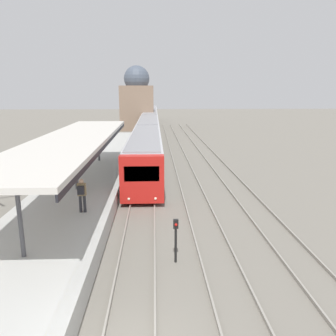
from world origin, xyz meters
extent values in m
cube|color=beige|center=(-3.95, 12.33, 3.97)|extent=(4.00, 20.69, 0.20)
cube|color=black|center=(-1.99, 12.33, 3.75)|extent=(0.08, 20.69, 0.24)
cylinder|color=#47474C|center=(-3.95, 4.05, 2.40)|extent=(0.16, 0.16, 2.94)
cylinder|color=#47474C|center=(-3.95, 12.33, 2.40)|extent=(0.16, 0.16, 2.94)
cylinder|color=#47474C|center=(-3.95, 20.60, 2.40)|extent=(0.16, 0.16, 2.94)
cylinder|color=#2D2D33|center=(-2.86, 8.39, 1.35)|extent=(0.14, 0.14, 0.85)
cylinder|color=#2D2D33|center=(-2.66, 8.39, 1.35)|extent=(0.14, 0.14, 0.85)
cube|color=olive|center=(-2.76, 8.39, 2.08)|extent=(0.40, 0.22, 0.60)
sphere|color=tan|center=(-2.76, 8.39, 2.48)|extent=(0.22, 0.22, 0.22)
cube|color=#232328|center=(-2.76, 8.19, 2.10)|extent=(0.30, 0.18, 0.40)
cube|color=red|center=(0.00, 11.70, 1.67)|extent=(2.59, 0.70, 2.80)
cube|color=black|center=(0.00, 11.37, 2.06)|extent=(2.02, 0.04, 0.90)
sphere|color=#EFEACC|center=(-0.78, 11.36, 0.57)|extent=(0.16, 0.16, 0.16)
sphere|color=#EFEACC|center=(0.78, 11.36, 0.57)|extent=(0.16, 0.16, 0.16)
cube|color=silver|center=(0.00, 19.98, 1.67)|extent=(2.59, 15.87, 2.80)
cube|color=gray|center=(0.00, 19.98, 3.13)|extent=(2.28, 15.55, 0.12)
cube|color=black|center=(0.00, 19.98, 1.98)|extent=(2.61, 14.60, 0.73)
cylinder|color=black|center=(-1.10, 14.82, 0.35)|extent=(0.12, 0.70, 0.70)
cylinder|color=black|center=(1.10, 14.82, 0.35)|extent=(0.12, 0.70, 0.70)
cylinder|color=black|center=(-1.10, 25.14, 0.35)|extent=(0.12, 0.70, 0.70)
cylinder|color=black|center=(1.10, 25.14, 0.35)|extent=(0.12, 0.70, 0.70)
cube|color=silver|center=(0.00, 36.20, 1.67)|extent=(2.59, 15.87, 2.80)
cube|color=gray|center=(0.00, 36.20, 3.13)|extent=(2.28, 15.55, 0.12)
cube|color=black|center=(0.00, 36.20, 1.98)|extent=(2.61, 14.60, 0.73)
cylinder|color=black|center=(-1.10, 31.04, 0.35)|extent=(0.12, 0.70, 0.70)
cylinder|color=black|center=(1.10, 31.04, 0.35)|extent=(0.12, 0.70, 0.70)
cylinder|color=black|center=(-1.10, 41.36, 0.35)|extent=(0.12, 0.70, 0.70)
cylinder|color=black|center=(1.10, 41.36, 0.35)|extent=(0.12, 0.70, 0.70)
cube|color=silver|center=(0.00, 52.42, 1.67)|extent=(2.59, 15.87, 2.80)
cube|color=gray|center=(0.00, 52.42, 3.13)|extent=(2.28, 15.55, 0.12)
cube|color=black|center=(0.00, 52.42, 1.98)|extent=(2.61, 14.60, 0.73)
cylinder|color=black|center=(-1.10, 47.26, 0.35)|extent=(0.12, 0.70, 0.70)
cylinder|color=black|center=(1.10, 47.26, 0.35)|extent=(0.12, 0.70, 0.70)
cylinder|color=black|center=(-1.10, 57.58, 0.35)|extent=(0.12, 0.70, 0.70)
cylinder|color=black|center=(1.10, 57.58, 0.35)|extent=(0.12, 0.70, 0.70)
cube|color=silver|center=(0.00, 68.64, 1.67)|extent=(2.59, 15.87, 2.80)
cube|color=gray|center=(0.00, 68.64, 3.13)|extent=(2.28, 15.55, 0.12)
cube|color=black|center=(0.00, 68.64, 1.98)|extent=(2.61, 14.60, 0.73)
cylinder|color=black|center=(-1.10, 63.48, 0.35)|extent=(0.12, 0.70, 0.70)
cylinder|color=black|center=(1.10, 63.48, 0.35)|extent=(0.12, 0.70, 0.70)
cylinder|color=black|center=(-1.10, 73.79, 0.35)|extent=(0.12, 0.70, 0.70)
cylinder|color=black|center=(1.10, 73.79, 0.35)|extent=(0.12, 0.70, 0.70)
cylinder|color=black|center=(1.55, 5.07, 0.73)|extent=(0.10, 0.10, 1.46)
cube|color=black|center=(1.55, 5.07, 1.64)|extent=(0.20, 0.14, 0.36)
sphere|color=red|center=(1.55, 4.98, 1.64)|extent=(0.11, 0.11, 0.11)
cube|color=#89705B|center=(-2.21, 51.73, 3.79)|extent=(5.71, 5.71, 7.57)
sphere|color=#4C5666|center=(-2.21, 51.73, 8.78)|extent=(4.39, 4.39, 4.39)
camera|label=1|loc=(0.75, -6.80, 6.67)|focal=35.00mm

